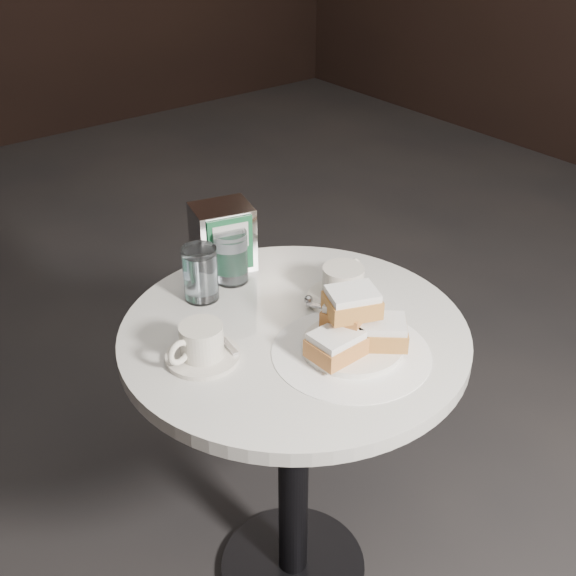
# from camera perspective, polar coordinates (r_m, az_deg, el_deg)

# --- Properties ---
(ground) EXTENTS (7.00, 7.00, 0.00)m
(ground) POSITION_cam_1_polar(r_m,az_deg,el_deg) (1.96, 0.39, -21.41)
(ground) COLOR black
(ground) RESTS_ON ground
(cafe_table) EXTENTS (0.70, 0.70, 0.74)m
(cafe_table) POSITION_cam_1_polar(r_m,az_deg,el_deg) (1.56, 0.46, -9.20)
(cafe_table) COLOR black
(cafe_table) RESTS_ON ground
(sugar_spill) EXTENTS (0.31, 0.31, 0.00)m
(sugar_spill) POSITION_cam_1_polar(r_m,az_deg,el_deg) (1.38, 5.01, -5.12)
(sugar_spill) COLOR white
(sugar_spill) RESTS_ON cafe_table
(beignet_plate) EXTENTS (0.24, 0.24, 0.13)m
(beignet_plate) POSITION_cam_1_polar(r_m,az_deg,el_deg) (1.37, 5.23, -3.23)
(beignet_plate) COLOR silver
(beignet_plate) RESTS_ON cafe_table
(coffee_cup_left) EXTENTS (0.16, 0.16, 0.07)m
(coffee_cup_left) POSITION_cam_1_polar(r_m,az_deg,el_deg) (1.35, -6.87, -4.49)
(coffee_cup_left) COLOR beige
(coffee_cup_left) RESTS_ON cafe_table
(coffee_cup_right) EXTENTS (0.20, 0.20, 0.08)m
(coffee_cup_right) POSITION_cam_1_polar(r_m,az_deg,el_deg) (1.52, 4.36, 0.18)
(coffee_cup_right) COLOR white
(coffee_cup_right) RESTS_ON cafe_table
(water_glass_left) EXTENTS (0.09, 0.09, 0.12)m
(water_glass_left) POSITION_cam_1_polar(r_m,az_deg,el_deg) (1.52, -6.93, 1.09)
(water_glass_left) COLOR white
(water_glass_left) RESTS_ON cafe_table
(water_glass_right) EXTENTS (0.08, 0.08, 0.12)m
(water_glass_right) POSITION_cam_1_polar(r_m,az_deg,el_deg) (1.58, -4.52, 2.43)
(water_glass_right) COLOR white
(water_glass_right) RESTS_ON cafe_table
(napkin_dispenser) EXTENTS (0.15, 0.13, 0.15)m
(napkin_dispenser) POSITION_cam_1_polar(r_m,az_deg,el_deg) (1.63, -5.16, 4.04)
(napkin_dispenser) COLOR white
(napkin_dispenser) RESTS_ON cafe_table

